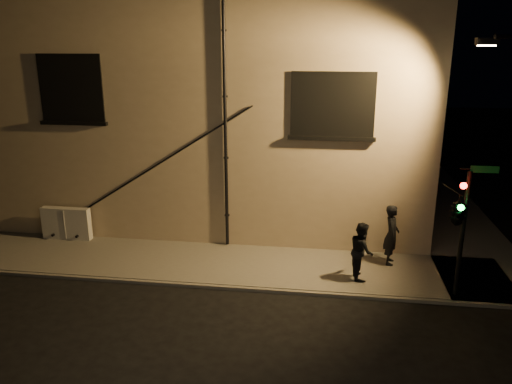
# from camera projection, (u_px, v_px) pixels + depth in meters

# --- Properties ---
(ground) EXTENTS (90.00, 90.00, 0.00)m
(ground) POSITION_uv_depth(u_px,v_px,m) (269.00, 291.00, 14.29)
(ground) COLOR black
(sidewalk) EXTENTS (21.00, 16.00, 0.12)m
(sidewalk) POSITION_uv_depth(u_px,v_px,m) (316.00, 235.00, 18.28)
(sidewalk) COLOR #595550
(sidewalk) RESTS_ON ground
(building) EXTENTS (16.20, 12.23, 8.80)m
(building) POSITION_uv_depth(u_px,v_px,m) (226.00, 100.00, 21.97)
(building) COLOR tan
(building) RESTS_ON ground
(utility_cabinet) EXTENTS (1.75, 0.29, 1.15)m
(utility_cabinet) POSITION_uv_depth(u_px,v_px,m) (67.00, 223.00, 17.67)
(utility_cabinet) COLOR #B7B3AE
(utility_cabinet) RESTS_ON sidewalk
(pedestrian_a) EXTENTS (0.53, 0.74, 1.93)m
(pedestrian_a) POSITION_uv_depth(u_px,v_px,m) (391.00, 235.00, 15.58)
(pedestrian_a) COLOR black
(pedestrian_a) RESTS_ON sidewalk
(pedestrian_b) EXTENTS (0.75, 0.91, 1.72)m
(pedestrian_b) POSITION_uv_depth(u_px,v_px,m) (362.00, 250.00, 14.64)
(pedestrian_b) COLOR black
(pedestrian_b) RESTS_ON sidewalk
(traffic_signal) EXTENTS (1.36, 2.18, 3.68)m
(traffic_signal) POSITION_uv_depth(u_px,v_px,m) (458.00, 211.00, 13.10)
(traffic_signal) COLOR black
(traffic_signal) RESTS_ON sidewalk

